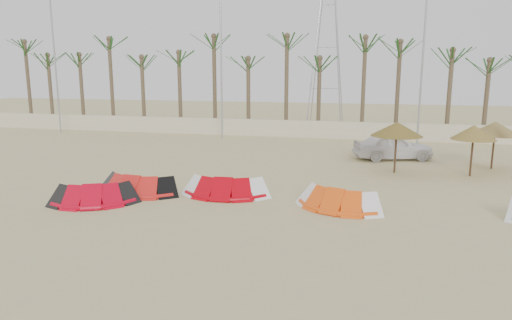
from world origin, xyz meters
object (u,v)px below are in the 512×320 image
(kite_red_right, at_px, (227,185))
(car, at_px, (393,146))
(parasol_left, at_px, (397,129))
(parasol_right, at_px, (495,128))
(kite_red_mid, at_px, (140,182))
(kite_red_left, at_px, (98,192))
(kite_orange, at_px, (338,197))
(parasol_mid, at_px, (474,132))

(kite_red_right, xyz_separation_m, car, (7.06, 9.53, 0.34))
(kite_red_right, bearing_deg, car, 53.45)
(parasol_left, distance_m, parasol_right, 5.46)
(kite_red_mid, distance_m, parasol_right, 17.98)
(kite_red_left, xyz_separation_m, kite_orange, (9.14, 1.53, -0.00))
(parasol_right, bearing_deg, car, 163.53)
(parasol_mid, distance_m, parasol_right, 2.57)
(parasol_left, height_order, parasol_right, parasol_left)
(kite_red_mid, bearing_deg, parasol_mid, 24.35)
(parasol_mid, height_order, car, parasol_mid)
(parasol_left, xyz_separation_m, parasol_right, (5.01, 2.18, -0.08))
(kite_red_right, bearing_deg, kite_orange, -9.63)
(kite_red_right, height_order, kite_orange, same)
(kite_red_left, distance_m, car, 16.59)
(parasol_right, bearing_deg, kite_orange, -129.98)
(kite_red_mid, xyz_separation_m, parasol_left, (10.71, 6.39, 1.79))
(car, bearing_deg, kite_red_left, 118.95)
(parasol_right, bearing_deg, parasol_mid, -124.66)
(kite_red_left, bearing_deg, kite_red_mid, 64.95)
(kite_red_right, relative_size, car, 0.80)
(parasol_left, distance_m, car, 3.92)
(kite_red_left, bearing_deg, parasol_mid, 28.67)
(kite_red_left, bearing_deg, kite_red_right, 26.78)
(kite_red_left, distance_m, parasol_right, 19.62)
(parasol_mid, xyz_separation_m, car, (-3.47, 3.57, -1.39))
(kite_red_right, xyz_separation_m, parasol_left, (6.99, 5.89, 1.79))
(kite_orange, height_order, car, car)
(kite_red_mid, relative_size, kite_red_right, 1.03)
(parasol_left, xyz_separation_m, car, (0.07, 3.64, -1.46))
(parasol_left, bearing_deg, kite_red_mid, -149.18)
(kite_red_left, bearing_deg, kite_orange, 9.47)
(parasol_right, distance_m, car, 5.33)
(kite_orange, bearing_deg, car, 76.46)
(kite_red_mid, xyz_separation_m, parasol_mid, (14.26, 6.45, 1.73))
(kite_red_mid, bearing_deg, kite_orange, -1.95)
(car, bearing_deg, parasol_mid, -152.36)
(kite_red_mid, distance_m, kite_orange, 8.30)
(car, bearing_deg, parasol_left, 162.30)
(kite_orange, height_order, parasol_mid, parasol_mid)
(parasol_left, bearing_deg, kite_red_left, -144.65)
(car, bearing_deg, parasol_right, -123.01)
(kite_red_left, relative_size, parasol_mid, 1.46)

